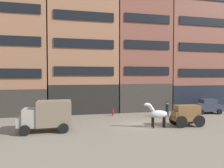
% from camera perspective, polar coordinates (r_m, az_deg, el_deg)
% --- Properties ---
extents(ground_plane, '(120.00, 120.00, 0.00)m').
position_cam_1_polar(ground_plane, '(20.27, 8.52, -11.33)').
color(ground_plane, slate).
extents(building_far_left, '(7.41, 6.28, 18.50)m').
position_cam_1_polar(building_far_left, '(28.90, -24.32, 11.05)').
color(building_far_left, '#38332D').
rests_on(building_far_left, ground_plane).
extents(building_center_left, '(9.13, 6.28, 17.53)m').
position_cam_1_polar(building_center_left, '(28.31, -8.14, 10.40)').
color(building_center_left, black).
rests_on(building_center_left, ground_plane).
extents(building_center_right, '(7.82, 6.28, 17.79)m').
position_cam_1_polar(building_center_right, '(30.04, 7.75, 10.18)').
color(building_center_right, '#38332D').
rests_on(building_center_right, ground_plane).
extents(building_far_right, '(9.87, 6.28, 18.07)m').
position_cam_1_polar(building_far_right, '(33.91, 21.55, 9.36)').
color(building_far_right, black).
rests_on(building_far_right, ground_plane).
extents(cargo_wagon, '(2.96, 1.61, 1.98)m').
position_cam_1_polar(cargo_wagon, '(20.80, 20.07, -7.87)').
color(cargo_wagon, brown).
rests_on(cargo_wagon, ground_plane).
extents(draft_horse, '(2.35, 0.67, 2.30)m').
position_cam_1_polar(draft_horse, '(19.38, 12.61, -8.15)').
color(draft_horse, beige).
rests_on(draft_horse, ground_plane).
extents(delivery_truck_far, '(4.41, 2.25, 2.62)m').
position_cam_1_polar(delivery_truck_far, '(18.43, -17.67, -8.24)').
color(delivery_truck_far, gray).
rests_on(delivery_truck_far, ground_plane).
extents(sedan_dark, '(3.85, 2.19, 1.83)m').
position_cam_1_polar(sedan_dark, '(28.82, 25.00, -5.66)').
color(sedan_dark, '#333847').
rests_on(sedan_dark, ground_plane).
extents(pedestrian_officer, '(0.51, 0.51, 1.79)m').
position_cam_1_polar(pedestrian_officer, '(24.70, 15.19, -6.64)').
color(pedestrian_officer, black).
rests_on(pedestrian_officer, ground_plane).
extents(fire_hydrant_curbside, '(0.24, 0.24, 0.83)m').
position_cam_1_polar(fire_hydrant_curbside, '(24.87, 0.25, -7.80)').
color(fire_hydrant_curbside, maroon).
rests_on(fire_hydrant_curbside, ground_plane).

